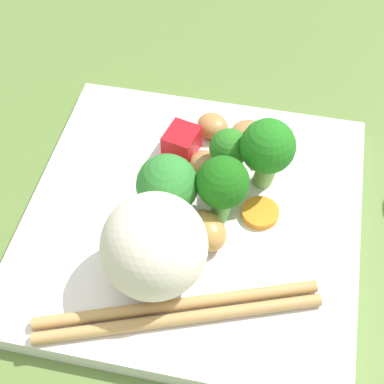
# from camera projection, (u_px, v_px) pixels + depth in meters

# --- Properties ---
(ground_plane) EXTENTS (1.10, 1.10, 0.02)m
(ground_plane) POSITION_uv_depth(u_px,v_px,m) (193.00, 233.00, 0.49)
(ground_plane) COLOR #5C7A38
(square_plate) EXTENTS (0.27, 0.27, 0.02)m
(square_plate) POSITION_uv_depth(u_px,v_px,m) (193.00, 220.00, 0.48)
(square_plate) COLOR white
(square_plate) RESTS_ON ground_plane
(rice_mound) EXTENTS (0.08, 0.08, 0.07)m
(rice_mound) POSITION_uv_depth(u_px,v_px,m) (154.00, 246.00, 0.41)
(rice_mound) COLOR white
(rice_mound) RESTS_ON square_plate
(broccoli_floret_0) EXTENTS (0.04, 0.04, 0.06)m
(broccoli_floret_0) POSITION_uv_depth(u_px,v_px,m) (223.00, 184.00, 0.44)
(broccoli_floret_0) COLOR #64AF4F
(broccoli_floret_0) RESTS_ON square_plate
(broccoli_floret_1) EXTENTS (0.04, 0.04, 0.07)m
(broccoli_floret_1) POSITION_uv_depth(u_px,v_px,m) (268.00, 149.00, 0.46)
(broccoli_floret_1) COLOR #74B458
(broccoli_floret_1) RESTS_ON square_plate
(broccoli_floret_2) EXTENTS (0.05, 0.05, 0.06)m
(broccoli_floret_2) POSITION_uv_depth(u_px,v_px,m) (168.00, 181.00, 0.45)
(broccoli_floret_2) COLOR #6DAA50
(broccoli_floret_2) RESTS_ON square_plate
(broccoli_floret_3) EXTENTS (0.03, 0.03, 0.05)m
(broccoli_floret_3) POSITION_uv_depth(u_px,v_px,m) (229.00, 150.00, 0.47)
(broccoli_floret_3) COLOR #6BA254
(broccoli_floret_3) RESTS_ON square_plate
(carrot_slice_0) EXTENTS (0.04, 0.04, 0.01)m
(carrot_slice_0) POSITION_uv_depth(u_px,v_px,m) (260.00, 213.00, 0.47)
(carrot_slice_0) COLOR orange
(carrot_slice_0) RESTS_ON square_plate
(carrot_slice_1) EXTENTS (0.04, 0.04, 0.00)m
(carrot_slice_1) POSITION_uv_depth(u_px,v_px,m) (230.00, 149.00, 0.51)
(carrot_slice_1) COLOR orange
(carrot_slice_1) RESTS_ON square_plate
(carrot_slice_2) EXTENTS (0.04, 0.04, 0.01)m
(carrot_slice_2) POSITION_uv_depth(u_px,v_px,m) (220.00, 186.00, 0.48)
(carrot_slice_2) COLOR orange
(carrot_slice_2) RESTS_ON square_plate
(carrot_slice_3) EXTENTS (0.04, 0.04, 0.00)m
(carrot_slice_3) POSITION_uv_depth(u_px,v_px,m) (166.00, 181.00, 0.49)
(carrot_slice_3) COLOR orange
(carrot_slice_3) RESTS_ON square_plate
(pepper_chunk_0) EXTENTS (0.03, 0.03, 0.02)m
(pepper_chunk_0) POSITION_uv_depth(u_px,v_px,m) (182.00, 142.00, 0.50)
(pepper_chunk_0) COLOR red
(pepper_chunk_0) RESTS_ON square_plate
(pepper_chunk_1) EXTENTS (0.03, 0.03, 0.02)m
(pepper_chunk_1) POSITION_uv_depth(u_px,v_px,m) (271.00, 145.00, 0.50)
(pepper_chunk_1) COLOR red
(pepper_chunk_1) RESTS_ON square_plate
(chicken_piece_0) EXTENTS (0.03, 0.02, 0.01)m
(chicken_piece_0) POSITION_uv_depth(u_px,v_px,m) (205.00, 162.00, 0.50)
(chicken_piece_0) COLOR tan
(chicken_piece_0) RESTS_ON square_plate
(chicken_piece_1) EXTENTS (0.04, 0.04, 0.02)m
(chicken_piece_1) POSITION_uv_depth(u_px,v_px,m) (213.00, 126.00, 0.52)
(chicken_piece_1) COLOR #BC8146
(chicken_piece_1) RESTS_ON square_plate
(chicken_piece_2) EXTENTS (0.04, 0.04, 0.02)m
(chicken_piece_2) POSITION_uv_depth(u_px,v_px,m) (248.00, 133.00, 0.51)
(chicken_piece_2) COLOR #B8804B
(chicken_piece_2) RESTS_ON square_plate
(chicken_piece_3) EXTENTS (0.05, 0.05, 0.02)m
(chicken_piece_3) POSITION_uv_depth(u_px,v_px,m) (206.00, 230.00, 0.45)
(chicken_piece_3) COLOR #B48643
(chicken_piece_3) RESTS_ON square_plate
(chopstick_pair) EXTENTS (0.20, 0.09, 0.01)m
(chopstick_pair) POSITION_uv_depth(u_px,v_px,m) (178.00, 312.00, 0.41)
(chopstick_pair) COLOR tan
(chopstick_pair) RESTS_ON square_plate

